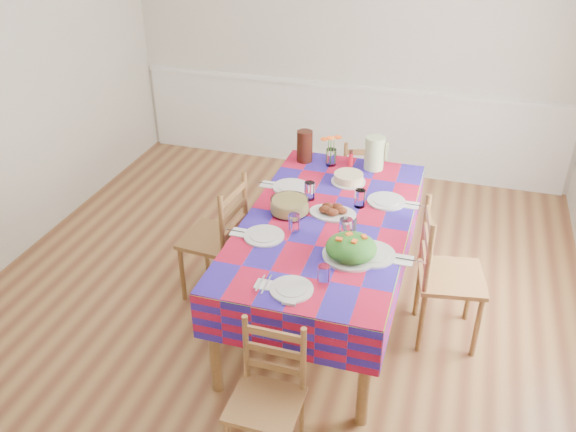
# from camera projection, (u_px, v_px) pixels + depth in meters

# --- Properties ---
(room) EXTENTS (4.58, 5.08, 2.78)m
(room) POSITION_uv_depth(u_px,v_px,m) (270.00, 139.00, 3.87)
(room) COLOR brown
(room) RESTS_ON ground
(wainscot) EXTENTS (4.41, 0.06, 0.92)m
(wainscot) POSITION_uv_depth(u_px,v_px,m) (346.00, 125.00, 6.35)
(wainscot) COLOR white
(wainscot) RESTS_ON room
(dining_table) EXTENTS (1.09, 2.03, 0.79)m
(dining_table) POSITION_uv_depth(u_px,v_px,m) (327.00, 230.00, 4.15)
(dining_table) COLOR brown
(dining_table) RESTS_ON room
(setting_near_head) EXTENTS (0.41, 0.27, 0.12)m
(setting_near_head) POSITION_uv_depth(u_px,v_px,m) (302.00, 284.00, 3.44)
(setting_near_head) COLOR silver
(setting_near_head) RESTS_ON dining_table
(setting_left_near) EXTENTS (0.48, 0.29, 0.13)m
(setting_left_near) POSITION_uv_depth(u_px,v_px,m) (274.00, 231.00, 3.92)
(setting_left_near) COLOR silver
(setting_left_near) RESTS_ON dining_table
(setting_left_far) EXTENTS (0.50, 0.30, 0.13)m
(setting_left_far) POSITION_uv_depth(u_px,v_px,m) (297.00, 188.00, 4.42)
(setting_left_far) COLOR silver
(setting_left_far) RESTS_ON dining_table
(setting_right_near) EXTENTS (0.57, 0.33, 0.15)m
(setting_right_near) POSITION_uv_depth(u_px,v_px,m) (363.00, 245.00, 3.77)
(setting_right_near) COLOR silver
(setting_right_near) RESTS_ON dining_table
(setting_right_far) EXTENTS (0.51, 0.29, 0.13)m
(setting_right_far) POSITION_uv_depth(u_px,v_px,m) (378.00, 200.00, 4.27)
(setting_right_far) COLOR silver
(setting_right_far) RESTS_ON dining_table
(meat_platter) EXTENTS (0.32, 0.23, 0.06)m
(meat_platter) POSITION_uv_depth(u_px,v_px,m) (333.00, 211.00, 4.15)
(meat_platter) COLOR silver
(meat_platter) RESTS_ON dining_table
(salad_platter) EXTENTS (0.35, 0.35, 0.15)m
(salad_platter) POSITION_uv_depth(u_px,v_px,m) (351.00, 249.00, 3.69)
(salad_platter) COLOR silver
(salad_platter) RESTS_ON dining_table
(pasta_bowl) EXTENTS (0.27, 0.27, 0.10)m
(pasta_bowl) POSITION_uv_depth(u_px,v_px,m) (290.00, 206.00, 4.16)
(pasta_bowl) COLOR white
(pasta_bowl) RESTS_ON dining_table
(cake) EXTENTS (0.26, 0.26, 0.07)m
(cake) POSITION_uv_depth(u_px,v_px,m) (348.00, 178.00, 4.55)
(cake) COLOR silver
(cake) RESTS_ON dining_table
(serving_utensils) EXTENTS (0.15, 0.33, 0.01)m
(serving_utensils) POSITION_uv_depth(u_px,v_px,m) (350.00, 231.00, 3.96)
(serving_utensils) COLOR black
(serving_utensils) RESTS_ON dining_table
(flower_vase) EXTENTS (0.16, 0.14, 0.26)m
(flower_vase) POSITION_uv_depth(u_px,v_px,m) (331.00, 153.00, 4.76)
(flower_vase) COLOR white
(flower_vase) RESTS_ON dining_table
(hot_sauce) EXTENTS (0.03, 0.03, 0.14)m
(hot_sauce) POSITION_uv_depth(u_px,v_px,m) (351.00, 159.00, 4.76)
(hot_sauce) COLOR #B60E21
(hot_sauce) RESTS_ON dining_table
(green_pitcher) EXTENTS (0.15, 0.15, 0.26)m
(green_pitcher) POSITION_uv_depth(u_px,v_px,m) (375.00, 153.00, 4.71)
(green_pitcher) COLOR #B4D495
(green_pitcher) RESTS_ON dining_table
(tea_pitcher) EXTENTS (0.13, 0.13, 0.25)m
(tea_pitcher) POSITION_uv_depth(u_px,v_px,m) (305.00, 146.00, 4.83)
(tea_pitcher) COLOR black
(tea_pitcher) RESTS_ON dining_table
(name_card) EXTENTS (0.08, 0.02, 0.02)m
(name_card) POSITION_uv_depth(u_px,v_px,m) (289.00, 303.00, 3.32)
(name_card) COLOR silver
(name_card) RESTS_ON dining_table
(chair_near) EXTENTS (0.38, 0.36, 0.84)m
(chair_near) POSITION_uv_depth(u_px,v_px,m) (268.00, 399.00, 3.23)
(chair_near) COLOR brown
(chair_near) RESTS_ON room
(chair_far) EXTENTS (0.46, 0.44, 0.86)m
(chair_far) POSITION_uv_depth(u_px,v_px,m) (362.00, 183.00, 5.35)
(chair_far) COLOR brown
(chair_far) RESTS_ON room
(chair_left) EXTENTS (0.45, 0.46, 0.97)m
(chair_left) POSITION_uv_depth(u_px,v_px,m) (218.00, 239.00, 4.46)
(chair_left) COLOR brown
(chair_left) RESTS_ON room
(chair_right) EXTENTS (0.49, 0.51, 1.00)m
(chair_right) POSITION_uv_depth(u_px,v_px,m) (444.00, 276.00, 4.04)
(chair_right) COLOR brown
(chair_right) RESTS_ON room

